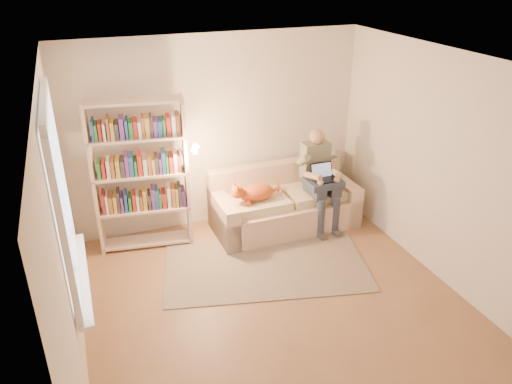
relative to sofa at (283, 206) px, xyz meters
name	(u,v)px	position (x,y,z in m)	size (l,w,h in m)	color
floor	(281,312)	(-0.77, -1.74, -0.30)	(4.50, 4.50, 0.00)	brown
ceiling	(288,68)	(-0.77, -1.74, 2.30)	(4.00, 4.50, 0.02)	white
wall_left	(64,243)	(-2.77, -1.74, 1.00)	(0.02, 4.50, 2.60)	silver
wall_right	(453,175)	(1.23, -1.74, 1.00)	(0.02, 4.50, 2.60)	silver
wall_back	(217,133)	(-0.77, 0.51, 1.00)	(4.00, 0.02, 2.60)	silver
wall_front	(439,370)	(-0.77, -3.99, 1.00)	(4.00, 0.02, 2.60)	silver
window	(68,223)	(-2.72, -1.54, 1.07)	(0.12, 1.52, 1.69)	white
sofa	(283,206)	(0.00, 0.00, 0.00)	(1.97, 0.90, 0.84)	beige
person	(319,174)	(0.45, -0.15, 0.48)	(0.38, 0.61, 1.38)	gray
cat	(254,192)	(-0.48, -0.13, 0.34)	(0.74, 0.26, 0.27)	orange
blanket	(321,182)	(0.42, -0.27, 0.40)	(0.46, 0.38, 0.08)	#2C374D
laptop	(321,176)	(0.42, -0.26, 0.50)	(0.32, 0.26, 0.27)	black
bookshelf	(141,168)	(-1.87, 0.16, 0.78)	(1.29, 0.53, 1.96)	beige
rug	(265,264)	(-0.60, -0.85, -0.30)	(2.45, 1.45, 0.01)	gray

